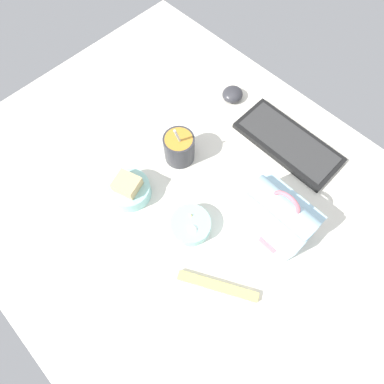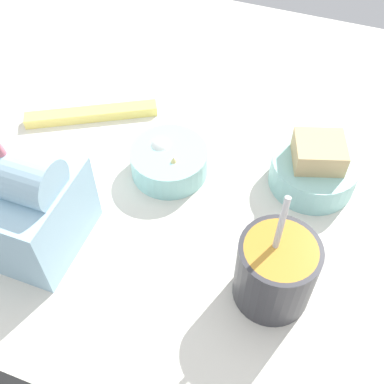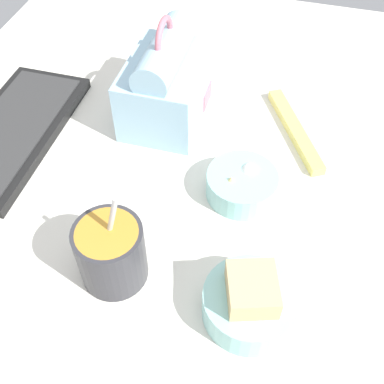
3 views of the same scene
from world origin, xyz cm
name	(u,v)px [view 3 (image 3 of 3)]	position (x,y,z in cm)	size (l,w,h in cm)	color
desk_surface	(191,225)	(0.00, 0.00, 1.00)	(140.00, 110.00, 2.00)	silver
keyboard	(12,132)	(9.61, 35.03, 3.02)	(33.45, 14.88, 2.10)	black
lunch_bag	(167,83)	(22.52, 10.64, 9.10)	(18.64, 13.19, 19.25)	#9EC6DB
soup_cup	(111,252)	(-11.27, 7.81, 7.03)	(9.15, 9.15, 16.02)	#333338
bento_bowl_sandwich	(250,302)	(-12.33, -11.10, 4.97)	(12.08, 12.08, 7.97)	#93D1CC
bento_bowl_snacks	(242,184)	(7.43, -6.04, 4.22)	(11.07, 11.07, 4.99)	#93D1CC
chopstick_case	(295,130)	(23.54, -12.42, 2.80)	(19.51, 12.31, 1.60)	#EFD666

